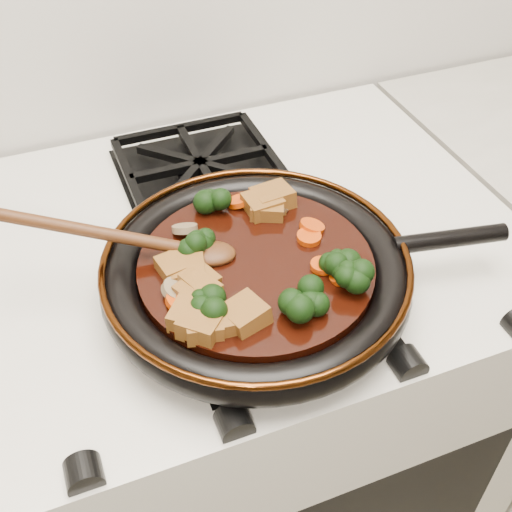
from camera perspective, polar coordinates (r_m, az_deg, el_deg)
name	(u,v)px	position (r m, az deg, el deg)	size (l,w,h in m)	color
stove	(239,420)	(1.21, -1.51, -14.38)	(0.76, 0.60, 0.90)	beige
burner_grate_front	(273,296)	(0.76, 1.54, -3.61)	(0.23, 0.23, 0.03)	black
burner_grate_back	(201,169)	(0.96, -4.94, 7.74)	(0.23, 0.23, 0.03)	black
skillet	(258,272)	(0.74, 0.15, -1.45)	(0.48, 0.36, 0.05)	black
braising_sauce	(256,269)	(0.74, 0.00, -1.19)	(0.27, 0.27, 0.02)	black
tofu_cube_0	(204,327)	(0.66, -4.64, -6.30)	(0.04, 0.03, 0.02)	brown
tofu_cube_1	(216,323)	(0.66, -3.61, -5.92)	(0.04, 0.04, 0.02)	brown
tofu_cube_2	(189,271)	(0.72, -6.01, -1.31)	(0.03, 0.04, 0.02)	brown
tofu_cube_3	(263,205)	(0.80, 0.63, 4.58)	(0.04, 0.04, 0.02)	brown
tofu_cube_4	(273,198)	(0.81, 1.50, 5.20)	(0.04, 0.05, 0.02)	brown
tofu_cube_5	(201,324)	(0.66, -4.89, -6.08)	(0.04, 0.04, 0.02)	brown
tofu_cube_6	(267,208)	(0.80, 1.01, 4.26)	(0.04, 0.04, 0.02)	brown
tofu_cube_7	(191,317)	(0.67, -5.76, -5.41)	(0.04, 0.04, 0.02)	brown
tofu_cube_8	(200,282)	(0.70, -5.04, -2.36)	(0.04, 0.03, 0.02)	brown
tofu_cube_9	(199,293)	(0.69, -5.13, -3.26)	(0.04, 0.04, 0.02)	brown
tofu_cube_10	(175,267)	(0.72, -7.19, -0.94)	(0.04, 0.04, 0.02)	brown
tofu_cube_11	(245,315)	(0.67, -0.98, -5.23)	(0.04, 0.04, 0.02)	brown
broccoli_floret_0	(357,282)	(0.70, 8.97, -2.27)	(0.06, 0.06, 0.06)	black
broccoli_floret_1	(301,302)	(0.68, 4.06, -4.12)	(0.06, 0.06, 0.05)	black
broccoli_floret_2	(195,243)	(0.75, -5.45, 1.19)	(0.06, 0.06, 0.05)	black
broccoli_floret_3	(337,266)	(0.72, 7.23, -0.90)	(0.06, 0.06, 0.05)	black
broccoli_floret_4	(212,307)	(0.68, -3.91, -4.56)	(0.06, 0.06, 0.05)	black
broccoli_floret_5	(211,204)	(0.80, -4.02, 4.65)	(0.06, 0.06, 0.05)	black
carrot_coin_0	(342,276)	(0.72, 7.66, -1.77)	(0.03, 0.03, 0.01)	#B93505
carrot_coin_1	(180,301)	(0.69, -6.79, -3.95)	(0.03, 0.03, 0.01)	#B93505
carrot_coin_2	(312,226)	(0.78, 5.00, 2.64)	(0.03, 0.03, 0.01)	#B93505
carrot_coin_3	(309,237)	(0.76, 4.73, 1.69)	(0.03, 0.03, 0.01)	#B93505
carrot_coin_4	(239,201)	(0.81, -1.52, 4.89)	(0.03, 0.03, 0.01)	#B93505
carrot_coin_5	(322,266)	(0.73, 5.91, -0.85)	(0.03, 0.03, 0.01)	#B93505
mushroom_slice_0	(175,290)	(0.70, -7.18, -3.00)	(0.03, 0.03, 0.01)	#7D6748
mushroom_slice_1	(344,270)	(0.72, 7.85, -1.22)	(0.03, 0.03, 0.01)	#7D6748
mushroom_slice_2	(185,228)	(0.77, -6.34, 2.45)	(0.03, 0.03, 0.01)	#7D6748
mushroom_slice_3	(276,206)	(0.80, 1.81, 4.51)	(0.03, 0.03, 0.01)	#7D6748
wooden_spoon	(145,241)	(0.74, -9.85, 1.30)	(0.16, 0.08, 0.26)	#45230E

